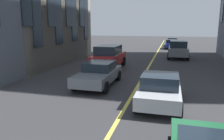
% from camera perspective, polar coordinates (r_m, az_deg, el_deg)
% --- Properties ---
extents(lane_centre_line, '(80.00, 0.16, 0.01)m').
position_cam_1_polar(lane_centre_line, '(17.45, 8.98, -0.12)').
color(lane_centre_line, '#D8C64C').
rests_on(lane_centre_line, ground_plane).
extents(car_blue_oncoming, '(3.90, 1.89, 1.40)m').
position_cam_1_polar(car_blue_oncoming, '(35.16, 15.14, 6.51)').
color(car_blue_oncoming, navy).
rests_on(car_blue_oncoming, ground_plane).
extents(car_grey_far, '(4.40, 1.95, 1.37)m').
position_cam_1_polar(car_grey_far, '(12.90, -3.49, -0.88)').
color(car_grey_far, slate).
rests_on(car_grey_far, ground_plane).
extents(car_grey_mid, '(4.70, 2.14, 1.88)m').
position_cam_1_polar(car_grey_mid, '(24.96, 16.79, 5.21)').
color(car_grey_mid, slate).
rests_on(car_grey_mid, ground_plane).
extents(car_silver_parked_b, '(3.90, 1.89, 1.40)m').
position_cam_1_polar(car_silver_parked_b, '(9.91, 12.30, -4.91)').
color(car_silver_parked_b, '#B7BABF').
rests_on(car_silver_parked_b, ground_plane).
extents(car_red_parked_a, '(4.70, 2.14, 1.88)m').
position_cam_1_polar(car_red_parked_a, '(18.03, -0.94, 3.50)').
color(car_red_parked_a, '#B21E1E').
rests_on(car_red_parked_a, ground_plane).
extents(car_blue_trailing, '(3.90, 1.89, 1.40)m').
position_cam_1_polar(car_blue_trailing, '(40.18, 15.39, 7.05)').
color(car_blue_trailing, navy).
rests_on(car_blue_trailing, ground_plane).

